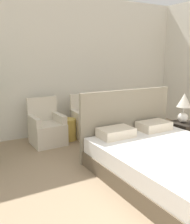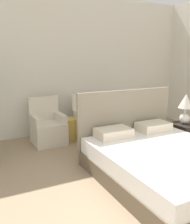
# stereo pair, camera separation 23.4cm
# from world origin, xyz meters

# --- Properties ---
(wall_back) EXTENTS (10.00, 0.06, 2.90)m
(wall_back) POSITION_xyz_m (0.00, 4.02, 1.45)
(wall_back) COLOR silver
(wall_back) RESTS_ON ground_plane
(bed) EXTENTS (1.74, 2.06, 1.11)m
(bed) POSITION_xyz_m (0.34, 1.32, 0.25)
(bed) COLOR brown
(bed) RESTS_ON ground_plane
(armchair_near_window_left) EXTENTS (0.60, 0.60, 0.88)m
(armchair_near_window_left) POSITION_xyz_m (-0.65, 3.43, 0.27)
(armchair_near_window_left) COLOR beige
(armchair_near_window_left) RESTS_ON ground_plane
(armchair_near_window_right) EXTENTS (0.61, 0.61, 0.88)m
(armchair_near_window_right) POSITION_xyz_m (0.23, 3.43, 0.27)
(armchair_near_window_right) COLOR beige
(armchair_near_window_right) RESTS_ON ground_plane
(nightstand) EXTENTS (0.44, 0.45, 0.47)m
(nightstand) POSITION_xyz_m (1.47, 2.02, 0.23)
(nightstand) COLOR black
(nightstand) RESTS_ON ground_plane
(table_lamp) EXTENTS (0.25, 0.25, 0.53)m
(table_lamp) POSITION_xyz_m (1.46, 2.05, 0.79)
(table_lamp) COLOR white
(table_lamp) RESTS_ON nightstand
(side_table) EXTENTS (0.32, 0.32, 0.43)m
(side_table) POSITION_xyz_m (-0.21, 3.45, 0.22)
(side_table) COLOR gold
(side_table) RESTS_ON ground_plane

